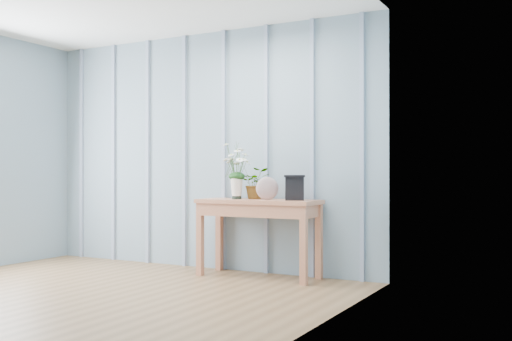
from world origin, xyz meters
The scene contains 7 objects.
ground centered at (0.00, 0.00, 0.00)m, with size 4.50×4.50×0.00m, color brown.
room_shell centered at (0.00, 0.92, 1.99)m, with size 4.00×4.50×2.50m.
sideboard centered at (0.79, 1.99, 0.64)m, with size 1.20×0.45×0.75m.
daisy_vase centered at (0.56, 1.96, 1.11)m, with size 0.41×0.31×0.58m.
spider_plant centered at (0.70, 2.10, 0.90)m, with size 0.28×0.24×0.31m, color #123A15.
felt_disc_vessel centered at (0.90, 1.97, 0.86)m, with size 0.22×0.06×0.22m, color #824E59.
carved_box centered at (1.18, 1.99, 0.87)m, with size 0.24×0.22×0.24m.
Camera 1 is at (3.50, -3.11, 1.00)m, focal length 42.00 mm.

